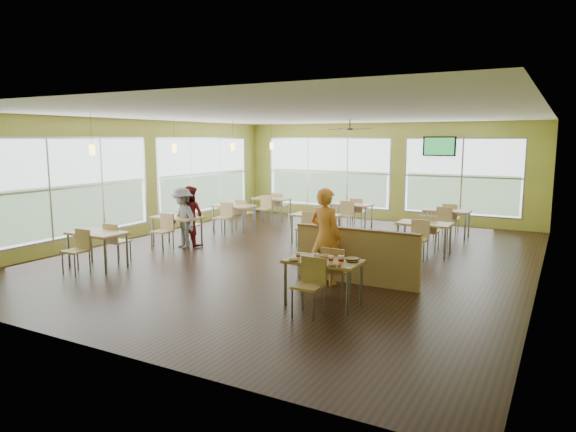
# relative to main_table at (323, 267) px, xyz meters

# --- Properties ---
(room) EXTENTS (12.00, 12.04, 3.20)m
(room) POSITION_rel_main_table_xyz_m (-2.00, 3.00, 0.97)
(room) COLOR black
(room) RESTS_ON ground
(window_bays) EXTENTS (9.24, 10.24, 2.38)m
(window_bays) POSITION_rel_main_table_xyz_m (-4.65, 6.08, 0.85)
(window_bays) COLOR white
(window_bays) RESTS_ON room
(main_table) EXTENTS (1.22, 1.52, 0.87)m
(main_table) POSITION_rel_main_table_xyz_m (0.00, 0.00, 0.00)
(main_table) COLOR tan
(main_table) RESTS_ON floor
(half_wall_divider) EXTENTS (2.40, 0.14, 1.04)m
(half_wall_divider) POSITION_rel_main_table_xyz_m (0.00, 1.45, -0.11)
(half_wall_divider) COLOR tan
(half_wall_divider) RESTS_ON floor
(dining_tables) EXTENTS (6.92, 8.72, 0.87)m
(dining_tables) POSITION_rel_main_table_xyz_m (-3.05, 4.71, -0.00)
(dining_tables) COLOR tan
(dining_tables) RESTS_ON floor
(pendant_lights) EXTENTS (0.11, 7.31, 0.86)m
(pendant_lights) POSITION_rel_main_table_xyz_m (-5.20, 3.68, 1.82)
(pendant_lights) COLOR #2D2119
(pendant_lights) RESTS_ON ceiling
(ceiling_fan) EXTENTS (1.25, 1.25, 0.29)m
(ceiling_fan) POSITION_rel_main_table_xyz_m (-2.00, 6.00, 2.32)
(ceiling_fan) COLOR #2D2119
(ceiling_fan) RESTS_ON ceiling
(tv_backwall) EXTENTS (1.00, 0.07, 0.60)m
(tv_backwall) POSITION_rel_main_table_xyz_m (-0.20, 8.90, 1.82)
(tv_backwall) COLOR black
(tv_backwall) RESTS_ON wall_back
(man_plaid) EXTENTS (0.73, 0.56, 1.80)m
(man_plaid) POSITION_rel_main_table_xyz_m (-0.50, 1.16, 0.27)
(man_plaid) COLOR orange
(man_plaid) RESTS_ON floor
(patron_maroon) EXTENTS (0.78, 0.63, 1.52)m
(patron_maroon) POSITION_rel_main_table_xyz_m (-4.91, 2.67, 0.13)
(patron_maroon) COLOR maroon
(patron_maroon) RESTS_ON floor
(patron_grey) EXTENTS (1.10, 0.86, 1.50)m
(patron_grey) POSITION_rel_main_table_xyz_m (-4.92, 2.39, 0.12)
(patron_grey) COLOR slate
(patron_grey) RESTS_ON floor
(cup_blue) EXTENTS (0.08, 0.08, 0.30)m
(cup_blue) POSITION_rel_main_table_xyz_m (-0.39, -0.15, 0.18)
(cup_blue) COLOR white
(cup_blue) RESTS_ON main_table
(cup_yellow) EXTENTS (0.10, 0.10, 0.37)m
(cup_yellow) POSITION_rel_main_table_xyz_m (-0.04, -0.19, 0.19)
(cup_yellow) COLOR white
(cup_yellow) RESTS_ON main_table
(cup_red_near) EXTENTS (0.08, 0.08, 0.30)m
(cup_red_near) POSITION_rel_main_table_xyz_m (0.19, -0.13, 0.18)
(cup_red_near) COLOR white
(cup_red_near) RESTS_ON main_table
(cup_red_far) EXTENTS (0.10, 0.10, 0.36)m
(cup_red_far) POSITION_rel_main_table_xyz_m (0.36, -0.13, 0.19)
(cup_red_far) COLOR white
(cup_red_far) RESTS_ON main_table
(food_basket) EXTENTS (0.24, 0.24, 0.05)m
(food_basket) POSITION_rel_main_table_xyz_m (0.44, 0.12, 0.15)
(food_basket) COLOR black
(food_basket) RESTS_ON main_table
(ketchup_cup) EXTENTS (0.05, 0.05, 0.02)m
(ketchup_cup) POSITION_rel_main_table_xyz_m (0.40, -0.30, 0.13)
(ketchup_cup) COLOR maroon
(ketchup_cup) RESTS_ON main_table
(wrapper_left) EXTENTS (0.22, 0.21, 0.04)m
(wrapper_left) POSITION_rel_main_table_xyz_m (-0.38, -0.30, 0.14)
(wrapper_left) COLOR #977E49
(wrapper_left) RESTS_ON main_table
(wrapper_mid) EXTENTS (0.25, 0.23, 0.06)m
(wrapper_mid) POSITION_rel_main_table_xyz_m (-0.04, 0.17, 0.15)
(wrapper_mid) COLOR #977E49
(wrapper_mid) RESTS_ON main_table
(wrapper_right) EXTENTS (0.17, 0.16, 0.03)m
(wrapper_right) POSITION_rel_main_table_xyz_m (0.29, -0.30, 0.14)
(wrapper_right) COLOR #977E49
(wrapper_right) RESTS_ON main_table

